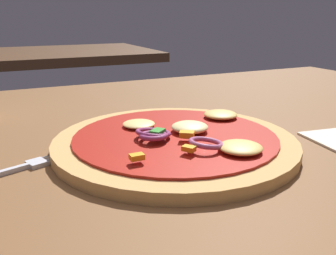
{
  "coord_description": "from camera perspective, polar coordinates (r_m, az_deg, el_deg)",
  "views": [
    {
      "loc": [
        -0.15,
        -0.41,
        0.19
      ],
      "look_at": [
        0.04,
        -0.01,
        0.06
      ],
      "focal_mm": 39.82,
      "sensor_mm": 36.0,
      "label": 1
    }
  ],
  "objects": [
    {
      "name": "background_table",
      "position": [
        1.71,
        -16.66,
        10.57
      ],
      "size": [
        0.81,
        0.57,
        0.04
      ],
      "color": "#4C301C",
      "rests_on": "ground"
    },
    {
      "name": "dining_table",
      "position": [
        0.47,
        -4.73,
        -4.75
      ],
      "size": [
        1.45,
        0.87,
        0.04
      ],
      "color": "brown",
      "rests_on": "ground"
    },
    {
      "name": "pizza",
      "position": [
        0.45,
        1.32,
        -2.05
      ],
      "size": [
        0.29,
        0.29,
        0.03
      ],
      "color": "tan",
      "rests_on": "dining_table"
    }
  ]
}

